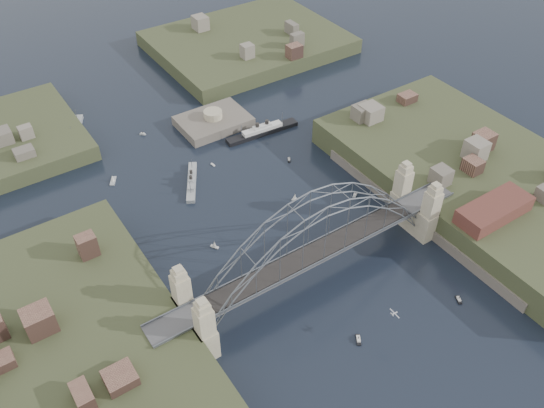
{
  "coord_description": "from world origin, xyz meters",
  "views": [
    {
      "loc": [
        -58.93,
        -70.24,
        103.65
      ],
      "look_at": [
        0.0,
        18.0,
        10.0
      ],
      "focal_mm": 37.82,
      "sensor_mm": 36.0,
      "label": 1
    }
  ],
  "objects_px": {
    "bridge": "(316,240)",
    "fort_island": "(214,126)",
    "naval_cruiser_far": "(76,130)",
    "ocean_liner": "(262,131)",
    "naval_cruiser_near": "(192,181)",
    "wharf_shed": "(494,210)"
  },
  "relations": [
    {
      "from": "fort_island",
      "to": "naval_cruiser_far",
      "type": "xyz_separation_m",
      "value": [
        -38.44,
        20.94,
        1.23
      ]
    },
    {
      "from": "wharf_shed",
      "to": "naval_cruiser_near",
      "type": "relative_size",
      "value": 1.23
    },
    {
      "from": "naval_cruiser_far",
      "to": "ocean_liner",
      "type": "relative_size",
      "value": 0.65
    },
    {
      "from": "fort_island",
      "to": "naval_cruiser_far",
      "type": "distance_m",
      "value": 43.79
    },
    {
      "from": "naval_cruiser_near",
      "to": "ocean_liner",
      "type": "relative_size",
      "value": 0.66
    },
    {
      "from": "wharf_shed",
      "to": "ocean_liner",
      "type": "relative_size",
      "value": 0.81
    },
    {
      "from": "fort_island",
      "to": "naval_cruiser_near",
      "type": "bearing_deg",
      "value": -131.31
    },
    {
      "from": "wharf_shed",
      "to": "naval_cruiser_far",
      "type": "xyz_separation_m",
      "value": [
        -70.44,
        104.94,
        -9.11
      ]
    },
    {
      "from": "bridge",
      "to": "wharf_shed",
      "type": "xyz_separation_m",
      "value": [
        44.0,
        -14.0,
        -2.32
      ]
    },
    {
      "from": "bridge",
      "to": "wharf_shed",
      "type": "bearing_deg",
      "value": -17.65
    },
    {
      "from": "bridge",
      "to": "naval_cruiser_far",
      "type": "height_order",
      "value": "bridge"
    },
    {
      "from": "naval_cruiser_near",
      "to": "naval_cruiser_far",
      "type": "xyz_separation_m",
      "value": [
        -18.59,
        43.53,
        0.08
      ]
    },
    {
      "from": "fort_island",
      "to": "wharf_shed",
      "type": "xyz_separation_m",
      "value": [
        32.0,
        -84.0,
        10.34
      ]
    },
    {
      "from": "fort_island",
      "to": "wharf_shed",
      "type": "bearing_deg",
      "value": -69.15
    },
    {
      "from": "fort_island",
      "to": "naval_cruiser_far",
      "type": "height_order",
      "value": "fort_island"
    },
    {
      "from": "fort_island",
      "to": "naval_cruiser_near",
      "type": "distance_m",
      "value": 30.1
    },
    {
      "from": "naval_cruiser_far",
      "to": "ocean_liner",
      "type": "bearing_deg",
      "value": -34.48
    },
    {
      "from": "bridge",
      "to": "ocean_liner",
      "type": "height_order",
      "value": "bridge"
    },
    {
      "from": "wharf_shed",
      "to": "ocean_liner",
      "type": "height_order",
      "value": "wharf_shed"
    },
    {
      "from": "naval_cruiser_near",
      "to": "fort_island",
      "type": "bearing_deg",
      "value": 48.69
    },
    {
      "from": "bridge",
      "to": "fort_island",
      "type": "distance_m",
      "value": 72.14
    },
    {
      "from": "naval_cruiser_far",
      "to": "naval_cruiser_near",
      "type": "bearing_deg",
      "value": -66.87
    }
  ]
}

